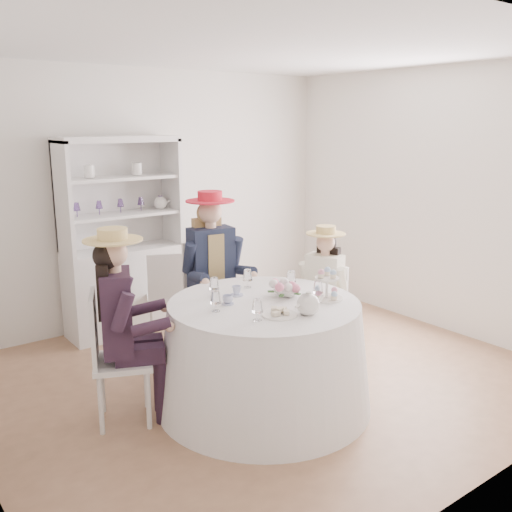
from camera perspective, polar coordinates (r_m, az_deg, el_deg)
ground at (r=5.05m, az=0.70°, el=-11.89°), size 4.50×4.50×0.00m
ceiling at (r=4.60m, az=0.80°, el=20.18°), size 4.50×4.50×0.00m
wall_back at (r=6.32m, az=-10.48°, el=5.82°), size 4.50×0.00×4.50m
wall_front at (r=3.33m, az=22.35°, el=-1.62°), size 4.50×0.00×4.50m
wall_right at (r=6.26m, az=17.33°, el=5.37°), size 0.00×4.50×4.50m
tea_table at (r=4.43m, az=0.80°, el=-9.77°), size 1.65×1.65×0.83m
hutch at (r=6.02m, az=-13.13°, el=-0.83°), size 1.35×0.87×2.01m
side_table at (r=6.65m, az=-3.82°, el=-2.73°), size 0.53×0.53×0.63m
hatbox at (r=6.54m, az=-3.88°, el=1.15°), size 0.34×0.34×0.29m
guest_left at (r=4.16m, az=-13.37°, el=-5.81°), size 0.60×0.55×1.44m
guest_mid at (r=5.19m, az=-4.39°, el=-0.91°), size 0.57×0.60×1.55m
guest_right at (r=5.21m, az=6.75°, el=-2.91°), size 0.51×0.47×1.25m
spare_chair at (r=5.83m, az=-9.07°, el=-3.56°), size 0.48×0.48×0.89m
teacup_a at (r=4.22m, az=-2.84°, el=-4.46°), size 0.09×0.09×0.06m
teacup_b at (r=4.43m, az=-1.95°, el=-3.55°), size 0.08×0.08×0.07m
teacup_c at (r=4.53m, az=2.79°, el=-3.15°), size 0.12×0.12×0.07m
flower_bowl at (r=4.42m, az=3.16°, el=-3.73°), size 0.26×0.26×0.05m
flower_arrangement at (r=4.37m, az=2.93°, el=-3.05°), size 0.18×0.19×0.07m
table_teapot at (r=4.01m, az=5.26°, el=-4.83°), size 0.23×0.16×0.17m
sandwich_plate at (r=3.99m, az=2.37°, el=-5.77°), size 0.25×0.25×0.05m
cupcake_stand at (r=4.36m, az=7.09°, el=-3.22°), size 0.25×0.25×0.23m
stemware_set at (r=4.26m, az=0.82°, el=-3.66°), size 0.87×0.87×0.15m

